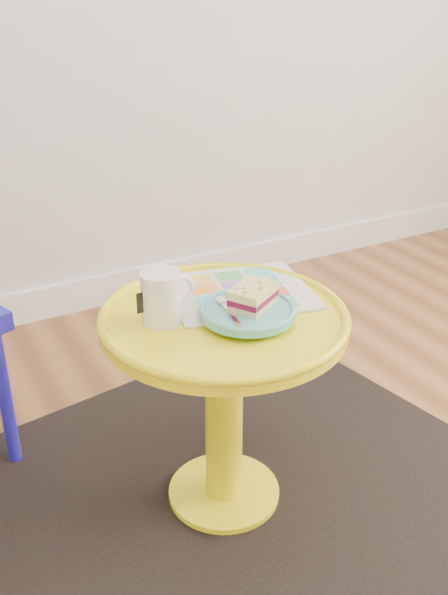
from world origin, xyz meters
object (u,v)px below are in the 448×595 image
side_table (224,371)px  plate (248,312)px  newspaper (240,292)px  mug (163,295)px

side_table → plate: plate is taller
newspaper → mug: mug is taller
side_table → newspaper: bearing=43.2°
newspaper → side_table: bearing=-124.2°
newspaper → plate: (-0.05, -0.12, 0.02)m
side_table → mug: (-0.12, 0.04, 0.19)m
side_table → mug: bearing=163.1°
newspaper → plate: plate is taller
mug → plate: mug is taller
side_table → mug: 0.23m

